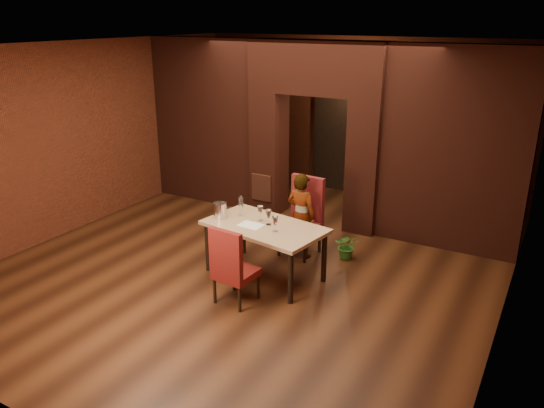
# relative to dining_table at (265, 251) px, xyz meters

# --- Properties ---
(floor) EXTENTS (8.00, 8.00, 0.00)m
(floor) POSITION_rel_dining_table_xyz_m (-0.34, 0.39, -0.40)
(floor) COLOR #412010
(floor) RESTS_ON ground
(ceiling) EXTENTS (7.00, 8.00, 0.04)m
(ceiling) POSITION_rel_dining_table_xyz_m (-0.34, 0.39, 2.80)
(ceiling) COLOR silver
(ceiling) RESTS_ON ground
(wall_back) EXTENTS (7.00, 0.04, 3.20)m
(wall_back) POSITION_rel_dining_table_xyz_m (-0.34, 4.39, 1.20)
(wall_back) COLOR maroon
(wall_back) RESTS_ON ground
(wall_front) EXTENTS (7.00, 0.04, 3.20)m
(wall_front) POSITION_rel_dining_table_xyz_m (-0.34, -3.61, 1.20)
(wall_front) COLOR maroon
(wall_front) RESTS_ON ground
(wall_left) EXTENTS (0.04, 8.00, 3.20)m
(wall_left) POSITION_rel_dining_table_xyz_m (-3.84, 0.39, 1.20)
(wall_left) COLOR maroon
(wall_left) RESTS_ON ground
(wall_right) EXTENTS (0.04, 8.00, 3.20)m
(wall_right) POSITION_rel_dining_table_xyz_m (3.16, 0.39, 1.20)
(wall_right) COLOR maroon
(wall_right) RESTS_ON ground
(pillar_left) EXTENTS (0.55, 0.55, 2.30)m
(pillar_left) POSITION_rel_dining_table_xyz_m (-1.29, 2.39, 0.75)
(pillar_left) COLOR maroon
(pillar_left) RESTS_ON ground
(pillar_right) EXTENTS (0.55, 0.55, 2.30)m
(pillar_right) POSITION_rel_dining_table_xyz_m (0.61, 2.39, 0.75)
(pillar_right) COLOR maroon
(pillar_right) RESTS_ON ground
(lintel) EXTENTS (2.45, 0.55, 0.90)m
(lintel) POSITION_rel_dining_table_xyz_m (-0.34, 2.39, 2.35)
(lintel) COLOR maroon
(lintel) RESTS_ON ground
(wing_wall_left) EXTENTS (2.28, 0.35, 3.20)m
(wing_wall_left) POSITION_rel_dining_table_xyz_m (-2.71, 2.39, 1.20)
(wing_wall_left) COLOR maroon
(wing_wall_left) RESTS_ON ground
(wing_wall_right) EXTENTS (2.28, 0.35, 3.20)m
(wing_wall_right) POSITION_rel_dining_table_xyz_m (2.02, 2.39, 1.20)
(wing_wall_right) COLOR maroon
(wing_wall_right) RESTS_ON ground
(vent_panel) EXTENTS (0.40, 0.03, 0.50)m
(vent_panel) POSITION_rel_dining_table_xyz_m (-1.29, 2.09, 0.15)
(vent_panel) COLOR #9C472D
(vent_panel) RESTS_ON ground
(rear_door) EXTENTS (0.90, 0.08, 2.10)m
(rear_door) POSITION_rel_dining_table_xyz_m (-0.74, 4.33, 0.65)
(rear_door) COLOR black
(rear_door) RESTS_ON ground
(rear_door_frame) EXTENTS (1.02, 0.04, 2.22)m
(rear_door_frame) POSITION_rel_dining_table_xyz_m (-0.74, 4.29, 0.65)
(rear_door_frame) COLOR black
(rear_door_frame) RESTS_ON ground
(dining_table) EXTENTS (1.83, 1.22, 0.79)m
(dining_table) POSITION_rel_dining_table_xyz_m (0.00, 0.00, 0.00)
(dining_table) COLOR tan
(dining_table) RESTS_ON ground
(chair_far) EXTENTS (0.60, 0.60, 1.23)m
(chair_far) POSITION_rel_dining_table_xyz_m (0.10, 0.92, 0.22)
(chair_far) COLOR maroon
(chair_far) RESTS_ON ground
(chair_near) EXTENTS (0.53, 0.53, 1.08)m
(chair_near) POSITION_rel_dining_table_xyz_m (0.04, -0.80, 0.14)
(chair_near) COLOR maroon
(chair_near) RESTS_ON ground
(person_seated) EXTENTS (0.53, 0.38, 1.35)m
(person_seated) POSITION_rel_dining_table_xyz_m (0.15, 0.87, 0.28)
(person_seated) COLOR silver
(person_seated) RESTS_ON ground
(wine_glass_a) EXTENTS (0.09, 0.09, 0.23)m
(wine_glass_a) POSITION_rel_dining_table_xyz_m (-0.13, 0.11, 0.51)
(wine_glass_a) COLOR white
(wine_glass_a) RESTS_ON dining_table
(wine_glass_b) EXTENTS (0.09, 0.09, 0.22)m
(wine_glass_b) POSITION_rel_dining_table_xyz_m (0.04, 0.04, 0.51)
(wine_glass_b) COLOR white
(wine_glass_b) RESTS_ON dining_table
(wine_glass_c) EXTENTS (0.09, 0.09, 0.22)m
(wine_glass_c) POSITION_rel_dining_table_xyz_m (0.25, -0.14, 0.51)
(wine_glass_c) COLOR white
(wine_glass_c) RESTS_ON dining_table
(tasting_sheet) EXTENTS (0.34, 0.26, 0.00)m
(tasting_sheet) POSITION_rel_dining_table_xyz_m (-0.16, -0.10, 0.40)
(tasting_sheet) COLOR white
(tasting_sheet) RESTS_ON dining_table
(wine_bucket) EXTENTS (0.19, 0.19, 0.23)m
(wine_bucket) POSITION_rel_dining_table_xyz_m (-0.70, -0.08, 0.51)
(wine_bucket) COLOR silver
(wine_bucket) RESTS_ON dining_table
(water_bottle) EXTENTS (0.07, 0.07, 0.30)m
(water_bottle) POSITION_rel_dining_table_xyz_m (-0.49, 0.16, 0.55)
(water_bottle) COLOR white
(water_bottle) RESTS_ON dining_table
(potted_plant) EXTENTS (0.46, 0.42, 0.41)m
(potted_plant) POSITION_rel_dining_table_xyz_m (0.83, 1.13, -0.19)
(potted_plant) COLOR #306C21
(potted_plant) RESTS_ON ground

